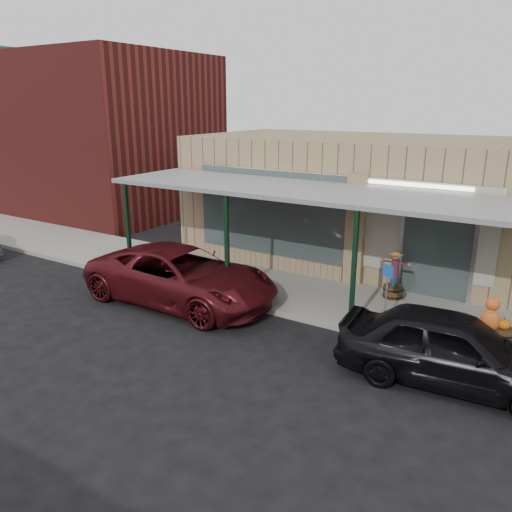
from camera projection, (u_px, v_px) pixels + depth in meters
The scene contains 10 objects.
ground at pixel (239, 349), 11.22m from camera, with size 120.00×120.00×0.00m, color black.
sidewalk at pixel (309, 295), 14.12m from camera, with size 40.00×3.20×0.15m, color gray.
storefront at pixel (369, 200), 17.24m from camera, with size 12.00×6.25×4.20m.
awning at pixel (312, 193), 13.23m from camera, with size 12.00×3.00×3.04m.
block_buildings_near at pixel (441, 151), 16.58m from camera, with size 61.00×8.00×8.00m.
barrel_scarecrow at pixel (394, 282), 13.64m from camera, with size 0.83×0.55×1.37m.
barrel_pumpkin at pixel (502, 334), 11.08m from camera, with size 0.57×0.57×0.62m.
handicap_sign at pixel (387, 286), 11.90m from camera, with size 0.29×0.15×1.49m.
parked_sedan at pixel (452, 349), 9.65m from camera, with size 4.48×2.11×1.63m.
car_maroon at pixel (181, 276), 13.64m from camera, with size 2.52×5.47×1.52m, color #511017.
Camera 1 is at (5.66, -8.39, 5.29)m, focal length 35.00 mm.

